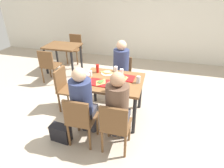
{
  "coord_description": "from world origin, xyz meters",
  "views": [
    {
      "loc": [
        0.75,
        -2.8,
        2.25
      ],
      "look_at": [
        0.0,
        0.0,
        0.67
      ],
      "focal_mm": 30.16,
      "sensor_mm": 36.0,
      "label": 1
    }
  ],
  "objects_px": {
    "chair_far_side": "(122,74)",
    "tray_red_far": "(124,78)",
    "plastic_cup_c": "(90,73)",
    "paper_plate_near_edge": "(118,88)",
    "background_table": "(63,50)",
    "pizza_slice_b": "(123,77)",
    "plastic_cup_d": "(122,72)",
    "background_chair_far": "(75,46)",
    "plastic_cup_b": "(107,88)",
    "chair_left_end": "(66,86)",
    "person_in_brown_jacket": "(118,105)",
    "condiment_bottle": "(98,68)",
    "pizza_slice_c": "(107,72)",
    "handbag": "(61,133)",
    "chair_near_right": "(115,125)",
    "pizza_slice_a": "(101,82)",
    "main_table": "(112,85)",
    "plastic_cup_a": "(116,69)",
    "chair_near_left": "(80,118)",
    "soda_can": "(138,80)",
    "tray_red_near": "(99,83)",
    "paper_plate_center": "(107,73)",
    "background_chair_near": "(49,64)",
    "person_in_red": "(82,99)",
    "foil_bundle": "(87,75)",
    "person_far_side": "(121,66)"
  },
  "relations": [
    {
      "from": "plastic_cup_c",
      "to": "condiment_bottle",
      "type": "xyz_separation_m",
      "value": [
        0.08,
        0.18,
        0.03
      ]
    },
    {
      "from": "chair_far_side",
      "to": "plastic_cup_c",
      "type": "xyz_separation_m",
      "value": [
        -0.42,
        -0.76,
        0.3
      ]
    },
    {
      "from": "pizza_slice_a",
      "to": "person_in_brown_jacket",
      "type": "bearing_deg",
      "value": -51.88
    },
    {
      "from": "soda_can",
      "to": "foil_bundle",
      "type": "bearing_deg",
      "value": -177.22
    },
    {
      "from": "chair_near_right",
      "to": "paper_plate_near_edge",
      "type": "distance_m",
      "value": 0.64
    },
    {
      "from": "pizza_slice_c",
      "to": "tray_red_near",
      "type": "bearing_deg",
      "value": -92.56
    },
    {
      "from": "tray_red_near",
      "to": "paper_plate_near_edge",
      "type": "height_order",
      "value": "tray_red_near"
    },
    {
      "from": "soda_can",
      "to": "background_chair_far",
      "type": "distance_m",
      "value": 3.27
    },
    {
      "from": "background_chair_near",
      "to": "chair_left_end",
      "type": "bearing_deg",
      "value": -44.35
    },
    {
      "from": "chair_far_side",
      "to": "chair_near_left",
      "type": "bearing_deg",
      "value": -99.17
    },
    {
      "from": "main_table",
      "to": "person_in_brown_jacket",
      "type": "height_order",
      "value": "person_in_brown_jacket"
    },
    {
      "from": "pizza_slice_b",
      "to": "plastic_cup_c",
      "type": "xyz_separation_m",
      "value": [
        -0.59,
        -0.05,
        0.03
      ]
    },
    {
      "from": "paper_plate_center",
      "to": "plastic_cup_c",
      "type": "relative_size",
      "value": 2.2
    },
    {
      "from": "person_in_brown_jacket",
      "to": "soda_can",
      "type": "xyz_separation_m",
      "value": [
        0.19,
        0.7,
        0.07
      ]
    },
    {
      "from": "tray_red_near",
      "to": "plastic_cup_a",
      "type": "xyz_separation_m",
      "value": [
        0.16,
        0.53,
        0.04
      ]
    },
    {
      "from": "paper_plate_near_edge",
      "to": "background_table",
      "type": "height_order",
      "value": "paper_plate_near_edge"
    },
    {
      "from": "person_in_brown_jacket",
      "to": "plastic_cup_d",
      "type": "height_order",
      "value": "person_in_brown_jacket"
    },
    {
      "from": "pizza_slice_c",
      "to": "background_table",
      "type": "bearing_deg",
      "value": 140.72
    },
    {
      "from": "chair_near_left",
      "to": "tray_red_far",
      "type": "distance_m",
      "value": 1.09
    },
    {
      "from": "paper_plate_near_edge",
      "to": "background_chair_far",
      "type": "bearing_deg",
      "value": 127.36
    },
    {
      "from": "chair_far_side",
      "to": "tray_red_far",
      "type": "height_order",
      "value": "chair_far_side"
    },
    {
      "from": "chair_near_left",
      "to": "chair_left_end",
      "type": "xyz_separation_m",
      "value": [
        -0.65,
        0.82,
        0.0
      ]
    },
    {
      "from": "plastic_cup_b",
      "to": "chair_left_end",
      "type": "bearing_deg",
      "value": 158.39
    },
    {
      "from": "chair_near_right",
      "to": "person_in_brown_jacket",
      "type": "bearing_deg",
      "value": 90.0
    },
    {
      "from": "pizza_slice_b",
      "to": "plastic_cup_d",
      "type": "height_order",
      "value": "plastic_cup_d"
    },
    {
      "from": "chair_near_right",
      "to": "pizza_slice_b",
      "type": "height_order",
      "value": "chair_near_right"
    },
    {
      "from": "person_in_red",
      "to": "tray_red_far",
      "type": "bearing_deg",
      "value": 61.0
    },
    {
      "from": "plastic_cup_c",
      "to": "foil_bundle",
      "type": "relative_size",
      "value": 1.0
    },
    {
      "from": "pizza_slice_b",
      "to": "background_chair_far",
      "type": "bearing_deg",
      "value": 131.52
    },
    {
      "from": "chair_near_right",
      "to": "plastic_cup_b",
      "type": "xyz_separation_m",
      "value": [
        -0.24,
        0.45,
        0.3
      ]
    },
    {
      "from": "person_in_brown_jacket",
      "to": "foil_bundle",
      "type": "height_order",
      "value": "person_in_brown_jacket"
    },
    {
      "from": "tray_red_far",
      "to": "plastic_cup_d",
      "type": "height_order",
      "value": "plastic_cup_d"
    },
    {
      "from": "chair_near_left",
      "to": "plastic_cup_b",
      "type": "height_order",
      "value": "plastic_cup_b"
    },
    {
      "from": "paper_plate_near_edge",
      "to": "plastic_cup_d",
      "type": "distance_m",
      "value": 0.53
    },
    {
      "from": "foil_bundle",
      "to": "person_in_brown_jacket",
      "type": "bearing_deg",
      "value": -42.66
    },
    {
      "from": "condiment_bottle",
      "to": "background_table",
      "type": "xyz_separation_m",
      "value": [
        -1.48,
        1.38,
        -0.21
      ]
    },
    {
      "from": "person_far_side",
      "to": "handbag",
      "type": "relative_size",
      "value": 3.93
    },
    {
      "from": "pizza_slice_c",
      "to": "condiment_bottle",
      "type": "bearing_deg",
      "value": -171.84
    },
    {
      "from": "pizza_slice_c",
      "to": "handbag",
      "type": "xyz_separation_m",
      "value": [
        -0.45,
        -1.11,
        -0.62
      ]
    },
    {
      "from": "plastic_cup_b",
      "to": "paper_plate_near_edge",
      "type": "bearing_deg",
      "value": 44.75
    },
    {
      "from": "pizza_slice_b",
      "to": "soda_can",
      "type": "distance_m",
      "value": 0.3
    },
    {
      "from": "paper_plate_near_edge",
      "to": "pizza_slice_a",
      "type": "distance_m",
      "value": 0.33
    },
    {
      "from": "chair_left_end",
      "to": "handbag",
      "type": "relative_size",
      "value": 2.64
    },
    {
      "from": "plastic_cup_d",
      "to": "condiment_bottle",
      "type": "xyz_separation_m",
      "value": [
        -0.45,
        -0.04,
        0.03
      ]
    },
    {
      "from": "background_chair_near",
      "to": "person_in_red",
      "type": "bearing_deg",
      "value": -45.24
    },
    {
      "from": "main_table",
      "to": "condiment_bottle",
      "type": "height_order",
      "value": "condiment_bottle"
    },
    {
      "from": "person_in_brown_jacket",
      "to": "condiment_bottle",
      "type": "height_order",
      "value": "person_in_brown_jacket"
    },
    {
      "from": "chair_near_left",
      "to": "soda_can",
      "type": "relative_size",
      "value": 6.93
    },
    {
      "from": "plastic_cup_a",
      "to": "background_chair_far",
      "type": "height_order",
      "value": "plastic_cup_a"
    },
    {
      "from": "tray_red_near",
      "to": "plastic_cup_c",
      "type": "bearing_deg",
      "value": 137.45
    }
  ]
}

